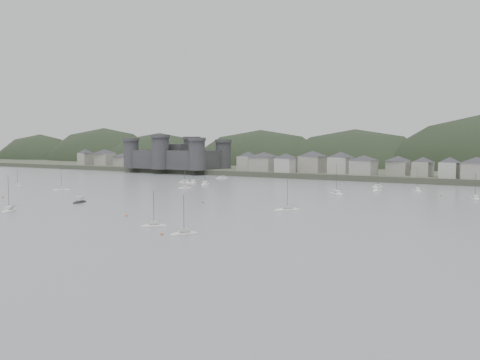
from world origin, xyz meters
The scene contains 9 objects.
ground centered at (0.00, 0.00, 0.00)m, with size 900.00×900.00×0.00m, color slate.
far_shore_land centered at (0.00, 295.00, 1.50)m, with size 900.00×250.00×3.00m, color #383D2D.
forested_ridge centered at (4.83, 269.40, -11.28)m, with size 851.55×103.94×102.57m.
castle centered at (-120.00, 179.80, 10.96)m, with size 66.00×43.00×20.00m.
waterfront_town centered at (50.59, 183.34, 8.66)m, with size 451.48×28.46×12.92m.
sailboat_lead centered at (-110.51, 56.24, 0.19)m, with size 6.14×2.58×8.19m.
moored_fleet centered at (-6.69, 75.20, 0.18)m, with size 242.91×158.89×13.56m.
motor_launch_far centered at (-32.23, 26.96, 0.30)m, with size 4.69×7.65×3.73m.
mooring_buoys centered at (4.23, 58.46, 0.15)m, with size 170.77×121.77×0.70m.
Camera 1 is at (109.19, -89.68, 19.98)m, focal length 39.69 mm.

